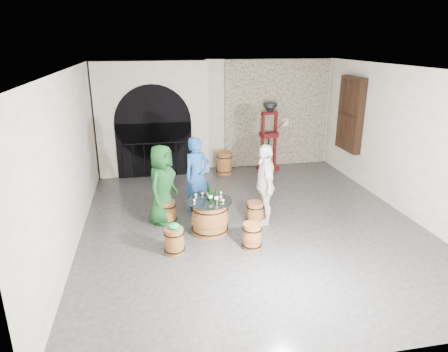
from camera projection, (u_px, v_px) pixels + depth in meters
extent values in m
plane|color=#29292B|center=(250.00, 222.00, 8.59)|extent=(8.00, 8.00, 0.00)
plane|color=beige|center=(218.00, 115.00, 11.79)|extent=(8.00, 0.00, 8.00)
plane|color=beige|center=(345.00, 245.00, 4.36)|extent=(8.00, 0.00, 8.00)
plane|color=beige|center=(71.00, 160.00, 7.45)|extent=(0.00, 8.00, 8.00)
plane|color=beige|center=(407.00, 142.00, 8.70)|extent=(0.00, 8.00, 8.00)
plane|color=beige|center=(254.00, 69.00, 7.56)|extent=(8.00, 8.00, 0.00)
cube|color=#9F977F|center=(277.00, 114.00, 12.06)|extent=(3.20, 0.12, 3.18)
cube|color=beige|center=(153.00, 119.00, 11.22)|extent=(3.10, 0.50, 3.18)
cube|color=black|center=(155.00, 150.00, 11.24)|extent=(2.10, 0.03, 1.55)
cylinder|color=black|center=(153.00, 123.00, 10.99)|extent=(2.10, 0.03, 2.10)
cylinder|color=black|center=(154.00, 144.00, 11.11)|extent=(1.79, 0.04, 0.04)
cylinder|color=black|center=(123.00, 162.00, 11.11)|extent=(0.02, 0.02, 0.98)
cylinder|color=black|center=(134.00, 161.00, 11.17)|extent=(0.02, 0.02, 0.98)
cylinder|color=black|center=(145.00, 161.00, 11.22)|extent=(0.02, 0.02, 0.98)
cylinder|color=black|center=(155.00, 160.00, 11.27)|extent=(0.02, 0.02, 0.98)
cylinder|color=black|center=(166.00, 160.00, 11.33)|extent=(0.02, 0.02, 0.98)
cylinder|color=black|center=(177.00, 159.00, 11.38)|extent=(0.02, 0.02, 0.98)
cylinder|color=black|center=(187.00, 159.00, 11.43)|extent=(0.02, 0.02, 0.98)
cube|color=black|center=(351.00, 114.00, 10.84)|extent=(0.20, 1.10, 2.00)
cube|color=black|center=(349.00, 114.00, 10.83)|extent=(0.06, 0.88, 1.76)
cube|color=black|center=(350.00, 114.00, 10.84)|extent=(0.22, 0.92, 0.06)
cube|color=black|center=(355.00, 116.00, 10.57)|extent=(0.22, 0.06, 1.80)
cube|color=black|center=(350.00, 114.00, 10.84)|extent=(0.22, 0.06, 1.80)
cube|color=black|center=(345.00, 112.00, 11.11)|extent=(0.22, 0.06, 1.80)
cylinder|color=brown|center=(210.00, 218.00, 8.02)|extent=(0.70, 0.70, 0.66)
cylinder|color=brown|center=(210.00, 218.00, 8.02)|extent=(0.74, 0.74, 0.15)
torus|color=black|center=(210.00, 228.00, 8.09)|extent=(0.75, 0.75, 0.02)
torus|color=black|center=(210.00, 208.00, 7.95)|extent=(0.75, 0.75, 0.02)
cylinder|color=brown|center=(210.00, 202.00, 7.91)|extent=(0.71, 0.71, 0.02)
cylinder|color=black|center=(210.00, 201.00, 7.90)|extent=(0.90, 0.90, 0.01)
cylinder|color=brown|center=(167.00, 213.00, 8.48)|extent=(0.34, 0.34, 0.48)
cylinder|color=brown|center=(167.00, 213.00, 8.48)|extent=(0.37, 0.37, 0.11)
torus|color=black|center=(168.00, 219.00, 8.53)|extent=(0.38, 0.38, 0.02)
torus|color=black|center=(167.00, 205.00, 8.43)|extent=(0.38, 0.38, 0.02)
cylinder|color=brown|center=(167.00, 202.00, 8.40)|extent=(0.35, 0.35, 0.02)
cylinder|color=brown|center=(198.00, 203.00, 8.98)|extent=(0.34, 0.34, 0.48)
cylinder|color=brown|center=(198.00, 203.00, 8.98)|extent=(0.37, 0.37, 0.11)
torus|color=black|center=(198.00, 210.00, 9.03)|extent=(0.38, 0.38, 0.02)
torus|color=black|center=(198.00, 196.00, 8.93)|extent=(0.38, 0.38, 0.02)
cylinder|color=brown|center=(198.00, 193.00, 8.90)|extent=(0.35, 0.35, 0.02)
cylinder|color=brown|center=(255.00, 214.00, 8.43)|extent=(0.34, 0.34, 0.48)
cylinder|color=brown|center=(255.00, 214.00, 8.43)|extent=(0.37, 0.37, 0.11)
torus|color=black|center=(255.00, 221.00, 8.48)|extent=(0.38, 0.38, 0.02)
torus|color=black|center=(255.00, 206.00, 8.38)|extent=(0.38, 0.38, 0.02)
cylinder|color=brown|center=(255.00, 203.00, 8.35)|extent=(0.35, 0.35, 0.02)
cylinder|color=brown|center=(252.00, 236.00, 7.46)|extent=(0.34, 0.34, 0.48)
cylinder|color=brown|center=(252.00, 236.00, 7.46)|extent=(0.37, 0.37, 0.11)
torus|color=black|center=(252.00, 244.00, 7.51)|extent=(0.38, 0.38, 0.02)
torus|color=black|center=(252.00, 228.00, 7.40)|extent=(0.38, 0.38, 0.02)
cylinder|color=brown|center=(252.00, 224.00, 7.37)|extent=(0.35, 0.35, 0.02)
cylinder|color=brown|center=(174.00, 241.00, 7.28)|extent=(0.34, 0.34, 0.48)
cylinder|color=brown|center=(174.00, 241.00, 7.28)|extent=(0.37, 0.37, 0.11)
torus|color=black|center=(175.00, 249.00, 7.33)|extent=(0.38, 0.38, 0.02)
torus|color=black|center=(174.00, 233.00, 7.23)|extent=(0.38, 0.38, 0.02)
cylinder|color=brown|center=(174.00, 229.00, 7.20)|extent=(0.35, 0.35, 0.02)
ellipsoid|color=#0C8E46|center=(174.00, 226.00, 7.18)|extent=(0.20, 0.20, 0.11)
cylinder|color=#0C8E46|center=(178.00, 229.00, 7.18)|extent=(0.13, 0.13, 0.01)
imported|color=#124019|center=(162.00, 185.00, 8.32)|extent=(0.90, 1.00, 1.71)
imported|color=navy|center=(197.00, 176.00, 8.82)|extent=(0.75, 0.65, 1.74)
imported|color=silver|center=(265.00, 185.00, 8.31)|extent=(0.51, 1.05, 1.73)
cylinder|color=black|center=(210.00, 196.00, 7.85)|extent=(0.07, 0.07, 0.22)
cylinder|color=white|center=(210.00, 196.00, 7.85)|extent=(0.08, 0.08, 0.06)
cone|color=black|center=(210.00, 190.00, 7.81)|extent=(0.07, 0.07, 0.05)
cylinder|color=black|center=(210.00, 187.00, 7.79)|extent=(0.03, 0.03, 0.07)
cylinder|color=black|center=(216.00, 197.00, 7.79)|extent=(0.07, 0.07, 0.22)
cylinder|color=white|center=(216.00, 197.00, 7.80)|extent=(0.08, 0.08, 0.06)
cone|color=black|center=(216.00, 191.00, 7.75)|extent=(0.07, 0.07, 0.05)
cylinder|color=black|center=(216.00, 188.00, 7.74)|extent=(0.03, 0.03, 0.07)
cylinder|color=black|center=(209.00, 193.00, 7.97)|extent=(0.07, 0.07, 0.22)
cylinder|color=white|center=(209.00, 194.00, 7.97)|extent=(0.08, 0.08, 0.06)
cone|color=black|center=(209.00, 188.00, 7.93)|extent=(0.07, 0.07, 0.05)
cylinder|color=black|center=(209.00, 185.00, 7.91)|extent=(0.03, 0.03, 0.07)
cylinder|color=brown|center=(224.00, 163.00, 11.61)|extent=(0.44, 0.44, 0.62)
cylinder|color=brown|center=(224.00, 163.00, 11.61)|extent=(0.47, 0.47, 0.14)
torus|color=black|center=(224.00, 170.00, 11.68)|extent=(0.48, 0.48, 0.02)
torus|color=black|center=(224.00, 156.00, 11.55)|extent=(0.48, 0.48, 0.02)
cylinder|color=brown|center=(224.00, 153.00, 11.51)|extent=(0.45, 0.45, 0.02)
cube|color=#500D0D|center=(268.00, 168.00, 12.04)|extent=(0.63, 0.55, 0.11)
cube|color=#500D0D|center=(269.00, 135.00, 11.71)|extent=(0.55, 0.41, 0.13)
cube|color=#500D0D|center=(270.00, 113.00, 11.50)|extent=(0.51, 0.23, 0.07)
cylinder|color=black|center=(269.00, 149.00, 11.85)|extent=(0.06, 0.06, 1.06)
cylinder|color=black|center=(270.00, 105.00, 11.42)|extent=(0.40, 0.40, 0.09)
cone|color=black|center=(270.00, 109.00, 11.46)|extent=(0.40, 0.40, 0.21)
cube|color=#500D0D|center=(263.00, 141.00, 11.69)|extent=(0.09, 0.09, 1.69)
cube|color=#500D0D|center=(275.00, 140.00, 11.84)|extent=(0.09, 0.09, 1.69)
cylinder|color=#500D0D|center=(280.00, 126.00, 11.71)|extent=(0.45, 0.13, 0.33)
cube|color=silver|center=(285.00, 122.00, 12.11)|extent=(0.18, 0.10, 0.22)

